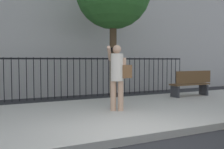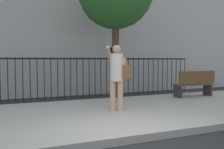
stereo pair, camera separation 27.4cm
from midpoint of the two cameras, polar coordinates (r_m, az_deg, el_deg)
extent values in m
plane|color=#28282B|center=(4.74, 4.41, -15.15)|extent=(60.00, 60.00, 0.00)
cube|color=#B2ADA3|center=(6.65, -5.34, -9.11)|extent=(28.00, 4.40, 0.15)
cube|color=black|center=(10.04, -12.85, 3.47)|extent=(12.00, 0.04, 0.06)
cylinder|color=black|center=(9.81, -23.75, -1.10)|extent=(0.03, 0.03, 1.60)
cylinder|color=black|center=(9.83, -22.26, -1.06)|extent=(0.03, 0.03, 1.60)
cylinder|color=black|center=(9.84, -20.78, -1.02)|extent=(0.03, 0.03, 1.60)
cylinder|color=black|center=(9.87, -19.30, -0.98)|extent=(0.03, 0.03, 1.60)
cylinder|color=black|center=(9.90, -17.84, -0.94)|extent=(0.03, 0.03, 1.60)
cylinder|color=black|center=(9.94, -16.38, -0.90)|extent=(0.03, 0.03, 1.60)
cylinder|color=black|center=(9.99, -14.94, -0.86)|extent=(0.03, 0.03, 1.60)
cylinder|color=black|center=(10.04, -13.51, -0.82)|extent=(0.03, 0.03, 1.60)
cylinder|color=black|center=(10.10, -12.09, -0.78)|extent=(0.03, 0.03, 1.60)
cylinder|color=black|center=(10.16, -10.69, -0.74)|extent=(0.03, 0.03, 1.60)
cylinder|color=black|center=(10.23, -9.31, -0.70)|extent=(0.03, 0.03, 1.60)
cylinder|color=black|center=(10.31, -7.95, -0.66)|extent=(0.03, 0.03, 1.60)
cylinder|color=black|center=(10.39, -6.61, -0.62)|extent=(0.03, 0.03, 1.60)
cylinder|color=black|center=(10.48, -5.30, -0.58)|extent=(0.03, 0.03, 1.60)
cylinder|color=black|center=(10.57, -4.00, -0.54)|extent=(0.03, 0.03, 1.60)
cylinder|color=black|center=(10.67, -2.73, -0.50)|extent=(0.03, 0.03, 1.60)
cylinder|color=black|center=(10.77, -1.48, -0.46)|extent=(0.03, 0.03, 1.60)
cylinder|color=black|center=(10.88, -0.26, -0.42)|extent=(0.03, 0.03, 1.60)
cylinder|color=black|center=(10.99, 0.94, -0.39)|extent=(0.03, 0.03, 1.60)
cylinder|color=black|center=(11.11, 2.12, -0.35)|extent=(0.03, 0.03, 1.60)
cylinder|color=black|center=(11.23, 3.27, -0.31)|extent=(0.03, 0.03, 1.60)
cylinder|color=black|center=(11.36, 4.39, -0.28)|extent=(0.03, 0.03, 1.60)
cylinder|color=black|center=(11.49, 5.49, -0.24)|extent=(0.03, 0.03, 1.60)
cylinder|color=black|center=(11.62, 6.57, -0.21)|extent=(0.03, 0.03, 1.60)
cylinder|color=black|center=(11.76, 7.62, -0.18)|extent=(0.03, 0.03, 1.60)
cylinder|color=black|center=(11.90, 8.64, -0.14)|extent=(0.03, 0.03, 1.60)
cylinder|color=black|center=(12.05, 9.64, -0.11)|extent=(0.03, 0.03, 1.60)
cylinder|color=black|center=(12.20, 10.61, -0.08)|extent=(0.03, 0.03, 1.60)
cylinder|color=black|center=(12.35, 11.57, -0.05)|extent=(0.03, 0.03, 1.60)
cylinder|color=black|center=(12.51, 12.49, -0.02)|extent=(0.03, 0.03, 1.60)
cylinder|color=black|center=(12.67, 13.40, 0.01)|extent=(0.03, 0.03, 1.60)
cylinder|color=black|center=(12.83, 14.28, 0.04)|extent=(0.03, 0.03, 1.60)
cylinder|color=tan|center=(6.81, -0.89, -4.77)|extent=(0.15, 0.15, 0.79)
cylinder|color=tan|center=(6.80, 0.80, -4.79)|extent=(0.15, 0.15, 0.79)
cylinder|color=silver|center=(6.74, -0.05, 1.63)|extent=(0.47, 0.47, 0.72)
sphere|color=tan|center=(6.74, -0.05, 5.66)|extent=(0.22, 0.22, 0.22)
cylinder|color=tan|center=(6.76, -1.74, 4.72)|extent=(0.33, 0.48, 0.39)
cylinder|color=tan|center=(6.73, 1.65, 1.43)|extent=(0.09, 0.09, 0.55)
cube|color=black|center=(6.81, -1.27, 5.46)|extent=(0.07, 0.04, 0.15)
cube|color=brown|center=(6.73, 2.16, 0.70)|extent=(0.32, 0.28, 0.34)
cube|color=brown|center=(9.90, 16.23, -2.08)|extent=(1.60, 0.45, 0.05)
cube|color=brown|center=(9.74, 17.02, -0.53)|extent=(1.60, 0.06, 0.44)
cube|color=#333338|center=(9.47, 13.06, -3.79)|extent=(0.08, 0.41, 0.40)
cube|color=#333338|center=(10.41, 19.07, -3.26)|extent=(0.08, 0.41, 0.40)
cylinder|color=#4C3823|center=(9.19, -0.61, 3.92)|extent=(0.25, 0.25, 3.21)
camera|label=1|loc=(0.14, -91.12, -0.06)|focal=40.94mm
camera|label=2|loc=(0.14, 88.88, 0.06)|focal=40.94mm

